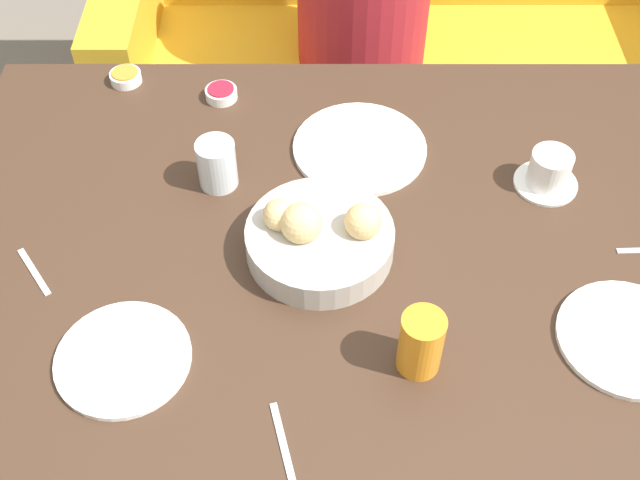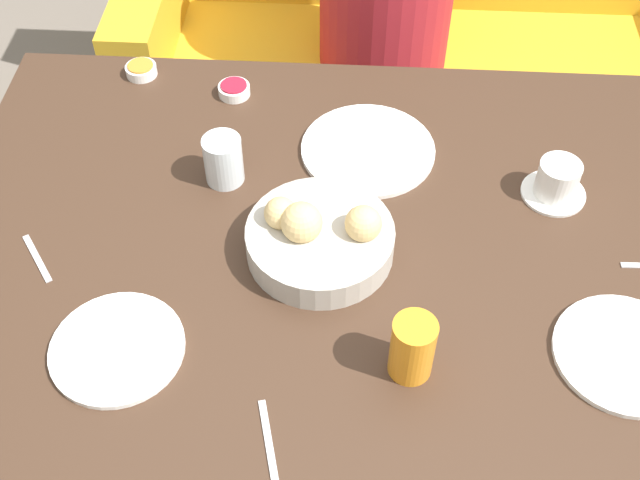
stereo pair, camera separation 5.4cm
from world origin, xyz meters
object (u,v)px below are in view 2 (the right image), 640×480
Objects in this scene: jam_bowl_berry at (234,90)px; seated_person at (384,31)px; couch at (431,57)px; bread_basket at (319,237)px; jam_bowl_honey at (141,70)px; fork_silver at (270,449)px; plate_near_right at (625,354)px; coffee_cup at (557,181)px; spoon_coffee at (37,258)px; water_tumbler at (223,160)px; plate_far_center at (368,150)px; juice_glass at (412,348)px; plate_near_left at (117,348)px.

seated_person is at bearing 60.81° from jam_bowl_berry.
bread_basket is at bearing -103.41° from couch.
jam_bowl_honey is 0.92m from fork_silver.
plate_near_right is 1.89× the size of coffee_cup.
couch is 7.89× the size of plate_near_right.
coffee_cup is at bearing 48.76° from fork_silver.
water_tumbler is at bearing 35.71° from spoon_coffee.
jam_bowl_berry is at bearing 150.83° from plate_far_center.
jam_bowl_honey reaches higher than spoon_coffee.
spoon_coffee is at bearing -174.42° from bread_basket.
juice_glass reaches higher than coffee_cup.
jam_bowl_berry is at bearing 116.06° from bread_basket.
spoon_coffee is (-0.08, -0.52, -0.01)m from jam_bowl_honey.
fork_silver is (-0.13, -0.64, -0.00)m from plate_far_center.
plate_near_right is 0.92m from jam_bowl_berry.
water_tumbler is 0.92× the size of spoon_coffee.
jam_bowl_honey is at bearing -135.38° from seated_person.
jam_bowl_berry reaches higher than spoon_coffee.
seated_person is at bearing 86.95° from plate_far_center.
bread_basket is at bearing -96.83° from seated_person.
plate_near_left is at bearing -177.32° from plate_near_right.
juice_glass is (0.46, -0.01, 0.05)m from plate_near_left.
plate_near_left is 0.46m from juice_glass.
seated_person reaches higher than couch.
water_tumbler is at bearing 179.51° from coffee_cup.
seated_person is 0.93m from coffee_cup.
coffee_cup is at bearing -69.69° from seated_person.
water_tumbler is (-0.27, -0.09, 0.04)m from plate_far_center.
couch is 0.98m from jam_bowl_berry.
juice_glass is (0.15, -0.23, 0.02)m from bread_basket.
couch reaches higher than water_tumbler.
jam_bowl_honey is at bearing 156.60° from plate_far_center.
jam_bowl_honey is at bearing 81.51° from spoon_coffee.
bread_basket is at bearing -159.10° from coffee_cup.
plate_near_left is 0.83m from coffee_cup.
plate_near_left is 2.05× the size of spoon_coffee.
water_tumbler is at bearing 130.80° from juice_glass.
coffee_cup is (0.73, 0.39, 0.03)m from plate_near_left.
seated_person is at bearing 69.58° from water_tumbler.
jam_bowl_berry reaches higher than plate_near_right.
couch reaches higher than jam_bowl_berry.
spoon_coffee is at bearing -98.49° from jam_bowl_honey.
jam_bowl_honey reaches higher than plate_near_left.
plate_near_left is 0.62m from plate_far_center.
plate_near_right is at bearing -20.71° from bread_basket.
seated_person is 7.46× the size of fork_silver.
plate_far_center is at bearing 51.29° from plate_near_left.
spoon_coffee is (-0.76, -1.20, 0.43)m from couch.
bread_basket is 3.87× the size of jam_bowl_berry.
seated_person is 17.87× the size of jam_bowl_berry.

